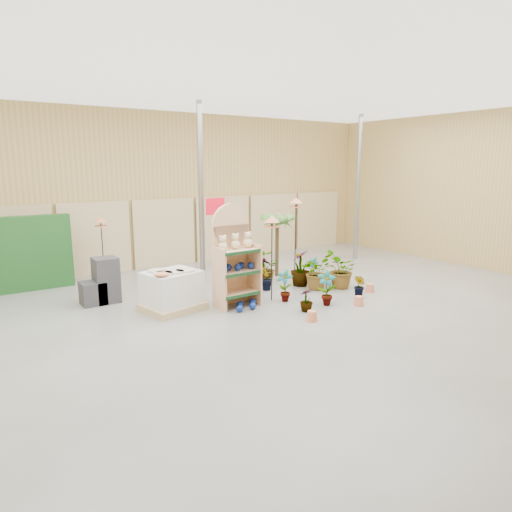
% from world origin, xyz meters
% --- Properties ---
extents(room, '(15.20, 12.10, 4.70)m').
position_xyz_m(room, '(0.00, 0.91, 2.21)').
color(room, slate).
rests_on(room, ground).
extents(display_shelf, '(0.94, 0.62, 2.19)m').
position_xyz_m(display_shelf, '(-0.31, 1.46, 1.00)').
color(display_shelf, tan).
rests_on(display_shelf, ground).
extents(teddy_bears, '(0.80, 0.20, 0.34)m').
position_xyz_m(teddy_bears, '(-0.29, 1.36, 1.38)').
color(teddy_bears, beige).
rests_on(teddy_bears, display_shelf).
extents(gazing_balls_shelf, '(0.80, 0.27, 0.15)m').
position_xyz_m(gazing_balls_shelf, '(-0.31, 1.33, 0.86)').
color(gazing_balls_shelf, navy).
rests_on(gazing_balls_shelf, display_shelf).
extents(gazing_balls_floor, '(0.63, 0.39, 0.15)m').
position_xyz_m(gazing_balls_floor, '(-0.25, 1.05, 0.07)').
color(gazing_balls_floor, navy).
rests_on(gazing_balls_floor, ground).
extents(pallet_stack, '(1.33, 1.18, 0.86)m').
position_xyz_m(pallet_stack, '(-1.56, 1.85, 0.41)').
color(pallet_stack, tan).
rests_on(pallet_stack, ground).
extents(charcoal_planters, '(0.80, 0.50, 1.00)m').
position_xyz_m(charcoal_planters, '(-2.64, 3.18, 0.42)').
color(charcoal_planters, '#28282B').
rests_on(charcoal_planters, ground).
extents(trellis_stock, '(2.00, 0.30, 1.80)m').
position_xyz_m(trellis_stock, '(-3.80, 5.20, 0.90)').
color(trellis_stock, '#194B1C').
rests_on(trellis_stock, ground).
extents(offer_sign, '(0.50, 0.08, 2.20)m').
position_xyz_m(offer_sign, '(0.10, 2.98, 1.57)').
color(offer_sign, gray).
rests_on(offer_sign, ground).
extents(bird_table_front, '(0.34, 0.34, 1.90)m').
position_xyz_m(bird_table_front, '(0.56, 1.26, 1.76)').
color(bird_table_front, black).
rests_on(bird_table_front, ground).
extents(bird_table_right, '(0.34, 0.34, 2.18)m').
position_xyz_m(bird_table_right, '(1.97, 2.20, 2.03)').
color(bird_table_right, black).
rests_on(bird_table_right, ground).
extents(bird_table_back, '(0.34, 0.34, 1.73)m').
position_xyz_m(bird_table_back, '(-2.14, 4.78, 1.60)').
color(bird_table_back, black).
rests_on(bird_table_back, ground).
extents(palm, '(0.70, 0.70, 1.79)m').
position_xyz_m(palm, '(2.03, 3.06, 1.53)').
color(palm, '#3C2E19').
rests_on(palm, ground).
extents(potted_plant_0, '(0.39, 0.45, 0.71)m').
position_xyz_m(potted_plant_0, '(0.75, 1.03, 0.35)').
color(potted_plant_0, '#4A8334').
rests_on(potted_plant_0, ground).
extents(potted_plant_2, '(1.00, 0.95, 0.88)m').
position_xyz_m(potted_plant_2, '(2.03, 1.44, 0.44)').
color(potted_plant_2, '#4A8334').
rests_on(potted_plant_2, ground).
extents(potted_plant_3, '(0.71, 0.71, 0.90)m').
position_xyz_m(potted_plant_3, '(1.90, 1.90, 0.45)').
color(potted_plant_3, '#4A8334').
rests_on(potted_plant_3, ground).
extents(potted_plant_4, '(0.26, 0.36, 0.65)m').
position_xyz_m(potted_plant_4, '(2.42, 2.00, 0.32)').
color(potted_plant_4, '#4A8334').
rests_on(potted_plant_4, ground).
extents(potted_plant_5, '(0.43, 0.43, 0.61)m').
position_xyz_m(potted_plant_5, '(0.92, 1.98, 0.31)').
color(potted_plant_5, '#4A8334').
rests_on(potted_plant_5, ground).
extents(potted_plant_6, '(0.83, 0.88, 0.77)m').
position_xyz_m(potted_plant_6, '(1.32, 2.63, 0.39)').
color(potted_plant_6, '#4A8334').
rests_on(potted_plant_6, ground).
extents(potted_plant_7, '(0.27, 0.27, 0.48)m').
position_xyz_m(potted_plant_7, '(0.70, 0.22, 0.24)').
color(potted_plant_7, '#4A8334').
rests_on(potted_plant_7, ground).
extents(potted_plant_8, '(0.47, 0.47, 0.75)m').
position_xyz_m(potted_plant_8, '(1.33, 0.31, 0.38)').
color(potted_plant_8, '#4A8334').
rests_on(potted_plant_8, ground).
extents(potted_plant_9, '(0.30, 0.34, 0.53)m').
position_xyz_m(potted_plant_9, '(2.37, 0.33, 0.27)').
color(potted_plant_9, '#4A8334').
rests_on(potted_plant_9, ground).
extents(potted_plant_10, '(1.11, 1.09, 0.93)m').
position_xyz_m(potted_plant_10, '(2.57, 1.12, 0.47)').
color(potted_plant_10, '#4A8334').
rests_on(potted_plant_10, ground).
extents(potted_plant_11, '(0.45, 0.45, 0.72)m').
position_xyz_m(potted_plant_11, '(1.23, 2.52, 0.36)').
color(potted_plant_11, '#4A8334').
rests_on(potted_plant_11, ground).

